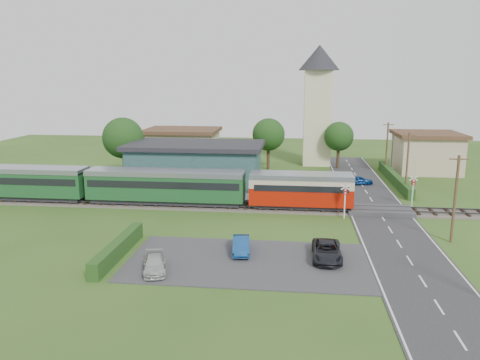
# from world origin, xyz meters

# --- Properties ---
(ground) EXTENTS (120.00, 120.00, 0.00)m
(ground) POSITION_xyz_m (0.00, 0.00, 0.00)
(ground) COLOR #2D4C19
(railway_track) EXTENTS (76.00, 3.20, 0.49)m
(railway_track) POSITION_xyz_m (0.00, 2.00, 0.11)
(railway_track) COLOR #4C443D
(railway_track) RESTS_ON ground
(road) EXTENTS (6.00, 70.00, 0.05)m
(road) POSITION_xyz_m (10.00, 0.00, 0.03)
(road) COLOR #28282B
(road) RESTS_ON ground
(car_park) EXTENTS (17.00, 9.00, 0.08)m
(car_park) POSITION_xyz_m (-1.50, -12.00, 0.04)
(car_park) COLOR #333335
(car_park) RESTS_ON ground
(crossing_deck) EXTENTS (6.20, 3.40, 0.45)m
(crossing_deck) POSITION_xyz_m (10.00, 2.00, 0.23)
(crossing_deck) COLOR #333335
(crossing_deck) RESTS_ON ground
(platform) EXTENTS (30.00, 3.00, 0.45)m
(platform) POSITION_xyz_m (-10.00, 5.20, 0.23)
(platform) COLOR gray
(platform) RESTS_ON ground
(equipment_hut) EXTENTS (2.30, 2.30, 2.55)m
(equipment_hut) POSITION_xyz_m (-18.00, 5.20, 1.75)
(equipment_hut) COLOR beige
(equipment_hut) RESTS_ON platform
(station_building) EXTENTS (16.00, 9.00, 5.30)m
(station_building) POSITION_xyz_m (-10.00, 10.99, 2.69)
(station_building) COLOR #254C4A
(station_building) RESTS_ON ground
(train) EXTENTS (43.20, 2.90, 3.40)m
(train) POSITION_xyz_m (-14.41, 2.00, 2.18)
(train) COLOR #232328
(train) RESTS_ON ground
(church_tower) EXTENTS (6.00, 6.00, 17.60)m
(church_tower) POSITION_xyz_m (5.00, 28.00, 10.23)
(church_tower) COLOR beige
(church_tower) RESTS_ON ground
(house_west) EXTENTS (10.80, 8.80, 5.50)m
(house_west) POSITION_xyz_m (-15.00, 25.00, 2.79)
(house_west) COLOR tan
(house_west) RESTS_ON ground
(house_east) EXTENTS (8.80, 8.80, 5.50)m
(house_east) POSITION_xyz_m (20.00, 24.00, 2.80)
(house_east) COLOR tan
(house_east) RESTS_ON ground
(hedge_carpark) EXTENTS (0.80, 9.00, 1.20)m
(hedge_carpark) POSITION_xyz_m (-11.00, -12.00, 0.60)
(hedge_carpark) COLOR #193814
(hedge_carpark) RESTS_ON ground
(hedge_roadside) EXTENTS (0.80, 18.00, 1.20)m
(hedge_roadside) POSITION_xyz_m (14.20, 16.00, 0.60)
(hedge_roadside) COLOR #193814
(hedge_roadside) RESTS_ON ground
(hedge_station) EXTENTS (22.00, 0.80, 1.30)m
(hedge_station) POSITION_xyz_m (-10.00, 15.50, 0.65)
(hedge_station) COLOR #193814
(hedge_station) RESTS_ON ground
(tree_a) EXTENTS (5.20, 5.20, 8.00)m
(tree_a) POSITION_xyz_m (-20.00, 14.00, 5.38)
(tree_a) COLOR #332316
(tree_a) RESTS_ON ground
(tree_b) EXTENTS (4.60, 4.60, 7.34)m
(tree_b) POSITION_xyz_m (-2.00, 23.00, 5.02)
(tree_b) COLOR #332316
(tree_b) RESTS_ON ground
(tree_c) EXTENTS (4.20, 4.20, 6.78)m
(tree_c) POSITION_xyz_m (8.00, 25.00, 4.65)
(tree_c) COLOR #332316
(tree_c) RESTS_ON ground
(utility_pole_b) EXTENTS (1.40, 0.22, 7.00)m
(utility_pole_b) POSITION_xyz_m (14.20, -6.00, 3.63)
(utility_pole_b) COLOR #473321
(utility_pole_b) RESTS_ON ground
(utility_pole_c) EXTENTS (1.40, 0.22, 7.00)m
(utility_pole_c) POSITION_xyz_m (14.20, 10.00, 3.63)
(utility_pole_c) COLOR #473321
(utility_pole_c) RESTS_ON ground
(utility_pole_d) EXTENTS (1.40, 0.22, 7.00)m
(utility_pole_d) POSITION_xyz_m (14.20, 22.00, 3.63)
(utility_pole_d) COLOR #473321
(utility_pole_d) RESTS_ON ground
(crossing_signal_near) EXTENTS (0.84, 0.28, 3.28)m
(crossing_signal_near) POSITION_xyz_m (6.40, -0.41, 2.14)
(crossing_signal_near) COLOR silver
(crossing_signal_near) RESTS_ON ground
(crossing_signal_far) EXTENTS (0.84, 0.28, 3.28)m
(crossing_signal_far) POSITION_xyz_m (13.60, 4.39, 2.14)
(crossing_signal_far) COLOR silver
(crossing_signal_far) RESTS_ON ground
(streetlamp_west) EXTENTS (0.30, 0.30, 5.15)m
(streetlamp_west) POSITION_xyz_m (-22.00, 20.00, 3.04)
(streetlamp_west) COLOR #3F3F47
(streetlamp_west) RESTS_ON ground
(streetlamp_east) EXTENTS (0.30, 0.30, 5.15)m
(streetlamp_east) POSITION_xyz_m (16.00, 27.00, 3.04)
(streetlamp_east) COLOR #3F3F47
(streetlamp_east) RESTS_ON ground
(car_on_road) EXTENTS (3.45, 1.96, 1.11)m
(car_on_road) POSITION_xyz_m (9.67, 14.20, 0.60)
(car_on_road) COLOR navy
(car_on_road) RESTS_ON road
(car_park_blue) EXTENTS (1.61, 3.65, 1.17)m
(car_park_blue) POSITION_xyz_m (-2.13, -10.36, 0.66)
(car_park_blue) COLOR navy
(car_park_blue) RESTS_ON car_park
(car_park_silver) EXTENTS (2.36, 3.79, 1.02)m
(car_park_silver) POSITION_xyz_m (-7.50, -14.50, 0.59)
(car_park_silver) COLOR #B9B9B9
(car_park_silver) RESTS_ON car_park
(car_park_dark) EXTENTS (2.10, 4.45, 1.23)m
(car_park_dark) POSITION_xyz_m (4.11, -10.98, 0.69)
(car_park_dark) COLOR black
(car_park_dark) RESTS_ON car_park
(pedestrian_near) EXTENTS (0.65, 0.45, 1.73)m
(pedestrian_near) POSITION_xyz_m (-4.21, 5.59, 1.31)
(pedestrian_near) COLOR gray
(pedestrian_near) RESTS_ON platform
(pedestrian_far) EXTENTS (0.91, 1.00, 1.68)m
(pedestrian_far) POSITION_xyz_m (-17.11, 5.25, 1.29)
(pedestrian_far) COLOR gray
(pedestrian_far) RESTS_ON platform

